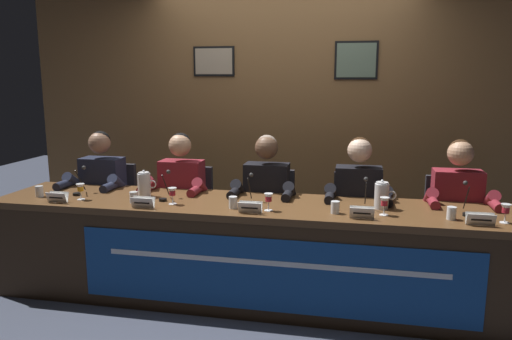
{
  "coord_description": "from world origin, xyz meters",
  "views": [
    {
      "loc": [
        0.7,
        -3.42,
        1.65
      ],
      "look_at": [
        0.0,
        0.0,
        1.0
      ],
      "focal_mm": 34.14,
      "sensor_mm": 36.0,
      "label": 1
    }
  ],
  "objects_px": {
    "panelist_left": "(179,194)",
    "microphone_far_left": "(79,185)",
    "conference_table": "(254,238)",
    "nameplate_left": "(143,202)",
    "chair_far_left": "(111,214)",
    "microphone_right": "(365,199)",
    "juice_glass_left": "(172,193)",
    "panelist_right": "(358,203)",
    "nameplate_far_left": "(57,197)",
    "nameplate_right": "(362,213)",
    "juice_glass_far_left": "(80,189)",
    "microphone_left": "(165,190)",
    "water_cup_far_right": "(451,214)",
    "juice_glass_center": "(269,199)",
    "chair_left": "(188,219)",
    "water_cup_left": "(134,198)",
    "microphone_far_right": "(467,204)",
    "water_pitcher_right_side": "(382,196)",
    "microphone_center": "(249,194)",
    "panelist_center": "(265,198)",
    "nameplate_far_right": "(481,219)",
    "chair_center": "(269,224)",
    "juice_glass_far_right": "(506,210)",
    "water_cup_far_left": "(39,192)",
    "water_pitcher_left_side": "(144,184)",
    "panelist_far_left": "(99,190)",
    "water_cup_right": "(335,208)",
    "nameplate_center": "(250,207)",
    "chair_far_right": "(450,235)",
    "panelist_far_right": "(458,208)"
  },
  "relations": [
    {
      "from": "panelist_left",
      "to": "microphone_far_left",
      "type": "bearing_deg",
      "value": -152.5
    },
    {
      "from": "conference_table",
      "to": "nameplate_left",
      "type": "distance_m",
      "value": 0.83
    },
    {
      "from": "chair_far_left",
      "to": "microphone_right",
      "type": "relative_size",
      "value": 4.08
    },
    {
      "from": "juice_glass_left",
      "to": "panelist_right",
      "type": "distance_m",
      "value": 1.43
    },
    {
      "from": "panelist_left",
      "to": "nameplate_far_left",
      "type": "bearing_deg",
      "value": -138.23
    },
    {
      "from": "nameplate_right",
      "to": "juice_glass_far_left",
      "type": "bearing_deg",
      "value": 177.53
    },
    {
      "from": "microphone_left",
      "to": "panelist_right",
      "type": "xyz_separation_m",
      "value": [
        1.44,
        0.4,
        -0.12
      ]
    },
    {
      "from": "microphone_left",
      "to": "water_cup_far_right",
      "type": "xyz_separation_m",
      "value": [
        2.04,
        -0.12,
        -0.04
      ]
    },
    {
      "from": "juice_glass_left",
      "to": "microphone_right",
      "type": "bearing_deg",
      "value": 5.81
    },
    {
      "from": "juice_glass_center",
      "to": "juice_glass_far_left",
      "type": "bearing_deg",
      "value": 179.07
    },
    {
      "from": "conference_table",
      "to": "chair_left",
      "type": "xyz_separation_m",
      "value": [
        -0.75,
        0.68,
        -0.09
      ]
    },
    {
      "from": "conference_table",
      "to": "chair_left",
      "type": "relative_size",
      "value": 4.53
    },
    {
      "from": "microphone_far_left",
      "to": "water_cup_left",
      "type": "height_order",
      "value": "microphone_far_left"
    },
    {
      "from": "chair_far_left",
      "to": "microphone_far_right",
      "type": "bearing_deg",
      "value": -10.9
    },
    {
      "from": "water_pitcher_right_side",
      "to": "microphone_far_left",
      "type": "bearing_deg",
      "value": -179.15
    },
    {
      "from": "microphone_center",
      "to": "microphone_right",
      "type": "distance_m",
      "value": 0.84
    },
    {
      "from": "chair_left",
      "to": "nameplate_left",
      "type": "xyz_separation_m",
      "value": [
        -0.02,
        -0.85,
        0.37
      ]
    },
    {
      "from": "panelist_center",
      "to": "nameplate_far_right",
      "type": "bearing_deg",
      "value": -22.53
    },
    {
      "from": "panelist_left",
      "to": "chair_center",
      "type": "distance_m",
      "value": 0.81
    },
    {
      "from": "juice_glass_far_right",
      "to": "water_cup_far_right",
      "type": "xyz_separation_m",
      "value": [
        -0.32,
        0.01,
        -0.05
      ]
    },
    {
      "from": "chair_far_left",
      "to": "nameplate_right",
      "type": "xyz_separation_m",
      "value": [
        2.24,
        -0.81,
        0.37
      ]
    },
    {
      "from": "panelist_left",
      "to": "microphone_far_right",
      "type": "bearing_deg",
      "value": -9.48
    },
    {
      "from": "chair_far_left",
      "to": "nameplate_far_left",
      "type": "xyz_separation_m",
      "value": [
        0.03,
        -0.83,
        0.37
      ]
    },
    {
      "from": "water_cup_far_left",
      "to": "nameplate_left",
      "type": "height_order",
      "value": "water_cup_far_left"
    },
    {
      "from": "microphone_far_right",
      "to": "panelist_center",
      "type": "bearing_deg",
      "value": 165.87
    },
    {
      "from": "water_cup_left",
      "to": "microphone_far_right",
      "type": "xyz_separation_m",
      "value": [
        2.34,
        0.17,
        0.04
      ]
    },
    {
      "from": "water_pitcher_left_side",
      "to": "juice_glass_left",
      "type": "bearing_deg",
      "value": -31.91
    },
    {
      "from": "conference_table",
      "to": "panelist_far_left",
      "type": "distance_m",
      "value": 1.57
    },
    {
      "from": "chair_left",
      "to": "nameplate_far_right",
      "type": "height_order",
      "value": "chair_left"
    },
    {
      "from": "water_cup_far_left",
      "to": "nameplate_far_right",
      "type": "distance_m",
      "value": 3.19
    },
    {
      "from": "water_cup_right",
      "to": "water_pitcher_left_side",
      "type": "distance_m",
      "value": 1.5
    },
    {
      "from": "nameplate_center",
      "to": "chair_far_right",
      "type": "distance_m",
      "value": 1.72
    },
    {
      "from": "microphone_left",
      "to": "panelist_far_right",
      "type": "xyz_separation_m",
      "value": [
        2.18,
        0.4,
        -0.12
      ]
    },
    {
      "from": "juice_glass_far_left",
      "to": "nameplate_left",
      "type": "bearing_deg",
      "value": -12.75
    },
    {
      "from": "panelist_left",
      "to": "nameplate_center",
      "type": "bearing_deg",
      "value": -39.93
    },
    {
      "from": "nameplate_far_left",
      "to": "nameplate_left",
      "type": "distance_m",
      "value": 0.69
    },
    {
      "from": "chair_left",
      "to": "panelist_right",
      "type": "xyz_separation_m",
      "value": [
        1.48,
        -0.2,
        0.28
      ]
    },
    {
      "from": "juice_glass_left",
      "to": "water_cup_left",
      "type": "distance_m",
      "value": 0.3
    },
    {
      "from": "water_cup_right",
      "to": "juice_glass_far_right",
      "type": "bearing_deg",
      "value": -0.5
    },
    {
      "from": "nameplate_right",
      "to": "panelist_far_right",
      "type": "relative_size",
      "value": 0.13
    },
    {
      "from": "nameplate_far_left",
      "to": "juice_glass_far_right",
      "type": "relative_size",
      "value": 1.27
    },
    {
      "from": "panelist_left",
      "to": "water_cup_right",
      "type": "height_order",
      "value": "panelist_left"
    },
    {
      "from": "chair_left",
      "to": "microphone_right",
      "type": "height_order",
      "value": "microphone_right"
    },
    {
      "from": "nameplate_left",
      "to": "chair_far_right",
      "type": "distance_m",
      "value": 2.42
    },
    {
      "from": "chair_left",
      "to": "juice_glass_left",
      "type": "xyz_separation_m",
      "value": [
        0.15,
        -0.71,
        0.41
      ]
    },
    {
      "from": "chair_left",
      "to": "panelist_left",
      "type": "distance_m",
      "value": 0.34
    },
    {
      "from": "juice_glass_left",
      "to": "microphone_left",
      "type": "bearing_deg",
      "value": 132.43
    },
    {
      "from": "microphone_far_left",
      "to": "water_pitcher_right_side",
      "type": "relative_size",
      "value": 1.03
    },
    {
      "from": "panelist_center",
      "to": "microphone_right",
      "type": "distance_m",
      "value": 0.88
    },
    {
      "from": "chair_center",
      "to": "nameplate_right",
      "type": "bearing_deg",
      "value": -46.79
    }
  ]
}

